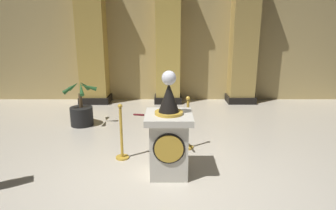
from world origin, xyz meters
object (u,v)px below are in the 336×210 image
at_px(stanchion_far, 121,140).
at_px(potted_palm_left, 81,112).
at_px(pedestal_clock, 168,136).
at_px(stanchion_near, 187,130).

relative_size(stanchion_far, potted_palm_left, 0.93).
distance_m(pedestal_clock, stanchion_far, 1.06).
distance_m(stanchion_near, stanchion_far, 1.29).
bearing_deg(pedestal_clock, potted_palm_left, 131.05).
relative_size(pedestal_clock, stanchion_far, 1.65).
bearing_deg(pedestal_clock, stanchion_far, 145.85).
bearing_deg(stanchion_near, potted_palm_left, 150.87).
relative_size(stanchion_near, potted_palm_left, 0.95).
distance_m(pedestal_clock, stanchion_near, 1.12).
height_order(stanchion_near, stanchion_far, stanchion_near).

